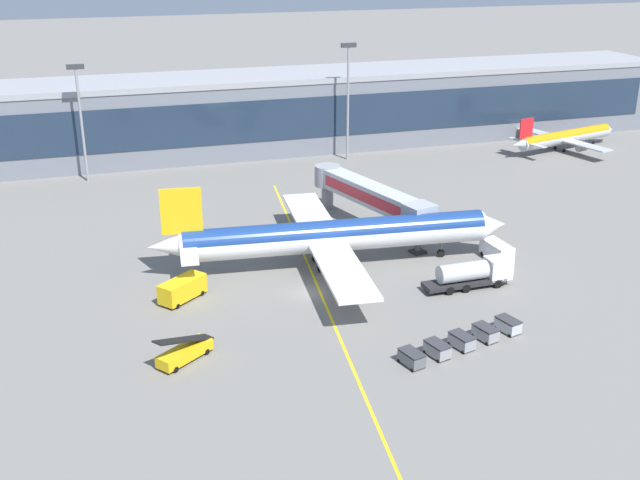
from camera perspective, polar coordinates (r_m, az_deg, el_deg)
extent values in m
plane|color=slate|center=(90.13, -0.79, -3.92)|extent=(700.00, 700.00, 0.00)
cube|color=yellow|center=(92.25, -0.24, -3.29)|extent=(9.82, 79.47, 0.01)
cube|color=slate|center=(151.90, -2.80, 9.30)|extent=(155.11, 16.44, 13.51)
cube|color=#1E2D42|center=(143.94, -1.96, 8.91)|extent=(150.46, 0.16, 7.57)
cube|color=#99999E|center=(150.55, -2.85, 12.00)|extent=(158.22, 16.77, 1.00)
cylinder|color=white|center=(96.07, 1.23, 0.26)|extent=(38.72, 7.47, 3.74)
cylinder|color=navy|center=(95.95, 1.23, 0.45)|extent=(37.94, 7.25, 3.59)
cone|color=white|center=(102.38, 12.53, 1.09)|extent=(4.07, 3.90, 3.55)
cone|color=white|center=(93.80, -11.24, -0.46)|extent=(4.78, 3.60, 3.18)
cube|color=gold|center=(92.32, -10.19, 2.11)|extent=(4.87, 0.83, 5.61)
cube|color=white|center=(97.24, -9.82, 0.56)|extent=(2.57, 6.15, 0.24)
cube|color=white|center=(90.27, -9.62, -1.10)|extent=(2.57, 6.15, 0.24)
cube|color=white|center=(105.02, -0.78, 1.98)|extent=(6.35, 16.58, 0.40)
cube|color=white|center=(86.89, 1.72, -2.31)|extent=(6.35, 16.58, 0.40)
cylinder|color=#939399|center=(102.98, 0.08, 0.79)|extent=(3.07, 2.33, 2.06)
cylinder|color=#939399|center=(90.23, 1.90, -2.30)|extent=(3.07, 2.33, 2.06)
cylinder|color=black|center=(101.13, 8.90, -0.96)|extent=(1.03, 0.50, 1.00)
cylinder|color=slate|center=(100.75, 8.93, -0.43)|extent=(0.20, 0.20, 2.02)
cylinder|color=black|center=(98.41, -0.32, -1.34)|extent=(1.03, 0.50, 1.00)
cylinder|color=slate|center=(98.02, -0.32, -0.79)|extent=(0.20, 0.20, 2.02)
cylinder|color=black|center=(95.38, 0.08, -2.10)|extent=(1.03, 0.50, 1.00)
cylinder|color=slate|center=(94.98, 0.08, -1.54)|extent=(0.20, 0.20, 2.02)
cube|color=#B2B7BC|center=(108.24, 3.70, 3.41)|extent=(8.73, 21.37, 2.80)
cube|color=red|center=(108.27, 3.72, 3.42)|extent=(7.91, 18.12, 1.54)
cube|color=#9EA3A8|center=(100.36, 7.33, 1.82)|extent=(4.34, 4.06, 2.94)
cylinder|color=#4C4C51|center=(101.51, 7.24, 0.06)|extent=(0.70, 0.70, 3.79)
cube|color=#262628|center=(102.15, 7.20, -0.85)|extent=(2.22, 2.22, 0.30)
cylinder|color=gray|center=(116.57, 0.56, 4.78)|extent=(3.90, 3.90, 3.08)
cylinder|color=gray|center=(117.55, 0.55, 3.24)|extent=(1.80, 1.80, 3.79)
cube|color=#232326|center=(92.60, 10.55, -3.07)|extent=(10.03, 2.61, 0.50)
cube|color=silver|center=(94.16, 12.97, -2.01)|extent=(2.83, 2.53, 2.50)
cube|color=black|center=(94.59, 13.65, -1.63)|extent=(0.19, 2.30, 1.12)
cylinder|color=#B7BABF|center=(91.93, 10.45, -2.33)|extent=(6.02, 2.27, 2.20)
cylinder|color=black|center=(95.41, 12.25, -2.61)|extent=(1.00, 0.36, 1.00)
cylinder|color=black|center=(93.56, 12.96, -3.17)|extent=(1.00, 0.36, 1.00)
cylinder|color=black|center=(93.51, 10.04, -2.95)|extent=(1.00, 0.36, 1.00)
cylinder|color=black|center=(91.63, 10.72, -3.53)|extent=(1.00, 0.36, 1.00)
cylinder|color=black|center=(92.61, 8.89, -3.13)|extent=(1.00, 0.36, 1.00)
cylinder|color=black|center=(90.70, 9.55, -3.71)|extent=(1.00, 0.36, 1.00)
cube|color=yellow|center=(77.17, -9.93, -8.19)|extent=(5.96, 5.08, 1.10)
cube|color=black|center=(76.48, -10.00, -7.24)|extent=(6.35, 5.15, 2.38)
cylinder|color=black|center=(79.23, -9.24, -7.76)|extent=(0.63, 0.56, 0.60)
cylinder|color=black|center=(78.15, -8.35, -8.14)|extent=(0.63, 0.56, 0.60)
cylinder|color=black|center=(76.80, -11.49, -8.94)|extent=(0.63, 0.56, 0.60)
cylinder|color=black|center=(75.68, -10.60, -9.36)|extent=(0.63, 0.56, 0.60)
cube|color=yellow|center=(89.27, -10.10, -3.54)|extent=(5.95, 5.45, 2.20)
cube|color=black|center=(90.05, -9.48, -3.00)|extent=(2.88, 2.89, 0.66)
cylinder|color=black|center=(91.70, -9.66, -3.57)|extent=(0.62, 0.57, 0.60)
cylinder|color=black|center=(90.41, -8.70, -3.88)|extent=(0.62, 0.57, 0.60)
cylinder|color=black|center=(89.10, -11.43, -4.47)|extent=(0.62, 0.57, 0.60)
cylinder|color=black|center=(87.77, -10.46, -4.81)|extent=(0.62, 0.57, 0.60)
cube|color=white|center=(101.27, 12.89, -0.74)|extent=(2.41, 5.12, 2.00)
cube|color=black|center=(100.19, 13.29, -0.81)|extent=(1.99, 1.86, 0.60)
cylinder|color=black|center=(100.82, 13.83, -1.54)|extent=(0.29, 0.61, 0.60)
cylinder|color=black|center=(99.81, 12.93, -1.70)|extent=(0.29, 0.61, 0.60)
cylinder|color=black|center=(103.48, 12.76, -0.84)|extent=(0.29, 0.61, 0.60)
cylinder|color=black|center=(102.49, 11.87, -0.99)|extent=(0.29, 0.61, 0.60)
cube|color=#595B60|center=(75.86, 6.76, -8.66)|extent=(2.12, 2.90, 1.10)
cube|color=#333338|center=(75.51, 6.79, -8.20)|extent=(2.16, 2.96, 0.10)
cylinder|color=black|center=(76.42, 5.81, -8.85)|extent=(0.21, 0.38, 0.36)
cylinder|color=black|center=(77.24, 6.70, -8.54)|extent=(0.21, 0.38, 0.36)
cylinder|color=black|center=(75.03, 6.79, -9.51)|extent=(0.21, 0.38, 0.36)
cylinder|color=black|center=(75.87, 7.69, -9.18)|extent=(0.21, 0.38, 0.36)
cube|color=gray|center=(77.69, 8.63, -7.99)|extent=(2.12, 2.90, 1.10)
cube|color=#333338|center=(77.35, 8.66, -7.54)|extent=(2.16, 2.96, 0.10)
cylinder|color=black|center=(78.20, 7.69, -8.19)|extent=(0.21, 0.38, 0.36)
cylinder|color=black|center=(79.07, 8.53, -7.88)|extent=(0.21, 0.38, 0.36)
cylinder|color=black|center=(76.85, 8.68, -8.82)|extent=(0.21, 0.38, 0.36)
cylinder|color=black|center=(77.73, 9.53, -8.50)|extent=(0.21, 0.38, 0.36)
cube|color=gray|center=(79.60, 10.40, -7.34)|extent=(2.12, 2.90, 1.10)
cube|color=#333338|center=(79.27, 10.43, -6.90)|extent=(2.16, 2.96, 0.10)
cylinder|color=black|center=(80.07, 9.47, -7.54)|extent=(0.21, 0.38, 0.36)
cylinder|color=black|center=(80.98, 10.28, -7.25)|extent=(0.21, 0.38, 0.36)
cylinder|color=black|center=(78.75, 10.47, -8.14)|extent=(0.21, 0.38, 0.36)
cylinder|color=black|center=(79.67, 11.28, -7.84)|extent=(0.21, 0.38, 0.36)
cube|color=gray|center=(81.59, 12.08, -6.72)|extent=(2.12, 2.90, 1.10)
cube|color=#333338|center=(81.27, 12.12, -6.29)|extent=(2.16, 2.96, 0.10)
cylinder|color=black|center=(82.02, 11.17, -6.93)|extent=(0.21, 0.38, 0.36)
cylinder|color=black|center=(82.97, 11.93, -6.64)|extent=(0.21, 0.38, 0.36)
cylinder|color=black|center=(80.73, 12.17, -7.50)|extent=(0.21, 0.38, 0.36)
cylinder|color=black|center=(81.69, 12.94, -7.20)|extent=(0.21, 0.38, 0.36)
cube|color=#B2B7BC|center=(83.66, 13.67, -6.13)|extent=(2.12, 2.90, 1.10)
cube|color=#333338|center=(83.34, 13.72, -5.70)|extent=(2.16, 2.96, 0.10)
cylinder|color=black|center=(84.05, 12.78, -6.33)|extent=(0.21, 0.38, 0.36)
cylinder|color=black|center=(85.03, 13.50, -6.06)|extent=(0.21, 0.38, 0.36)
cylinder|color=black|center=(82.79, 13.78, -6.87)|extent=(0.21, 0.38, 0.36)
cylinder|color=black|center=(83.79, 14.51, -6.59)|extent=(0.21, 0.38, 0.36)
cylinder|color=#B2B7BC|center=(158.14, 17.64, 7.21)|extent=(22.76, 7.94, 2.49)
cylinder|color=orange|center=(158.09, 17.65, 7.29)|extent=(22.29, 7.74, 2.39)
cone|color=#B2B7BC|center=(167.41, 20.48, 7.61)|extent=(2.99, 2.90, 2.36)
cone|color=#B2B7BC|center=(149.16, 14.44, 6.83)|extent=(3.41, 2.77, 2.11)
cube|color=red|center=(149.55, 14.95, 7.95)|extent=(3.19, 0.99, 3.73)
cube|color=#B2B7BC|center=(152.20, 14.32, 7.17)|extent=(2.13, 4.15, 0.14)
cube|color=#B2B7BC|center=(148.88, 15.67, 6.73)|extent=(2.13, 4.15, 0.14)
cube|color=#B2B7BC|center=(161.44, 15.83, 7.61)|extent=(5.11, 10.00, 0.24)
cube|color=#B2B7BC|center=(153.74, 19.08, 6.58)|extent=(5.11, 10.00, 0.24)
cylinder|color=#939399|center=(160.94, 16.39, 7.20)|extent=(2.19, 1.79, 1.37)
cylinder|color=#939399|center=(155.46, 18.70, 6.45)|extent=(2.19, 1.79, 1.37)
cylinder|color=black|center=(164.78, 19.48, 6.76)|extent=(0.64, 0.38, 0.60)
cylinder|color=slate|center=(164.64, 19.51, 6.96)|extent=(0.12, 0.12, 1.22)
cylinder|color=black|center=(158.36, 16.92, 6.50)|extent=(0.64, 0.38, 0.60)
cylinder|color=slate|center=(158.21, 16.95, 6.71)|extent=(0.12, 0.12, 1.22)
cylinder|color=black|center=(156.93, 17.52, 6.30)|extent=(0.64, 0.38, 0.60)
cylinder|color=slate|center=(156.78, 17.55, 6.52)|extent=(0.12, 0.12, 1.22)
cylinder|color=gray|center=(142.57, 2.07, 9.92)|extent=(0.44, 0.44, 20.38)
cube|color=#333338|center=(140.85, 2.12, 14.14)|extent=(2.80, 0.50, 0.80)
cylinder|color=gray|center=(135.04, -17.12, 7.99)|extent=(0.44, 0.44, 18.74)
cube|color=#333338|center=(133.27, -17.59, 12.07)|extent=(2.80, 0.50, 0.80)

